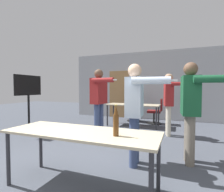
{
  "coord_description": "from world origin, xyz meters",
  "views": [
    {
      "loc": [
        1.44,
        -1.5,
        1.28
      ],
      "look_at": [
        -0.06,
        2.32,
        1.1
      ],
      "focal_mm": 28.0,
      "sensor_mm": 36.0,
      "label": 1
    }
  ],
  "objects_px": {
    "person_near_casual": "(191,103)",
    "drink_cup": "(127,102)",
    "beer_bottle": "(116,121)",
    "office_chair_near_pushed": "(156,112)",
    "tv_screen": "(28,98)",
    "person_right_polo": "(99,96)",
    "person_center_tall": "(169,98)",
    "person_left_plaid": "(135,105)",
    "office_chair_side_rolled": "(133,110)"
  },
  "relations": [
    {
      "from": "office_chair_near_pushed",
      "to": "person_center_tall",
      "type": "bearing_deg",
      "value": -164.15
    },
    {
      "from": "person_near_casual",
      "to": "office_chair_near_pushed",
      "type": "bearing_deg",
      "value": -168.14
    },
    {
      "from": "office_chair_near_pushed",
      "to": "office_chair_side_rolled",
      "type": "bearing_deg",
      "value": 76.81
    },
    {
      "from": "office_chair_side_rolled",
      "to": "drink_cup",
      "type": "height_order",
      "value": "office_chair_side_rolled"
    },
    {
      "from": "tv_screen",
      "to": "office_chair_near_pushed",
      "type": "height_order",
      "value": "tv_screen"
    },
    {
      "from": "office_chair_side_rolled",
      "to": "person_left_plaid",
      "type": "bearing_deg",
      "value": -63.76
    },
    {
      "from": "tv_screen",
      "to": "person_right_polo",
      "type": "relative_size",
      "value": 0.93
    },
    {
      "from": "person_center_tall",
      "to": "person_left_plaid",
      "type": "bearing_deg",
      "value": -22.78
    },
    {
      "from": "tv_screen",
      "to": "drink_cup",
      "type": "relative_size",
      "value": 14.4
    },
    {
      "from": "person_center_tall",
      "to": "tv_screen",
      "type": "bearing_deg",
      "value": -84.95
    },
    {
      "from": "person_right_polo",
      "to": "person_left_plaid",
      "type": "bearing_deg",
      "value": 49.94
    },
    {
      "from": "person_center_tall",
      "to": "beer_bottle",
      "type": "bearing_deg",
      "value": -19.06
    },
    {
      "from": "tv_screen",
      "to": "person_left_plaid",
      "type": "xyz_separation_m",
      "value": [
        3.37,
        -0.95,
        0.02
      ]
    },
    {
      "from": "office_chair_near_pushed",
      "to": "beer_bottle",
      "type": "xyz_separation_m",
      "value": [
        0.14,
        -4.57,
        0.49
      ]
    },
    {
      "from": "person_right_polo",
      "to": "office_chair_near_pushed",
      "type": "height_order",
      "value": "person_right_polo"
    },
    {
      "from": "person_near_casual",
      "to": "beer_bottle",
      "type": "height_order",
      "value": "person_near_casual"
    },
    {
      "from": "office_chair_side_rolled",
      "to": "beer_bottle",
      "type": "height_order",
      "value": "beer_bottle"
    },
    {
      "from": "office_chair_side_rolled",
      "to": "person_center_tall",
      "type": "bearing_deg",
      "value": -38.06
    },
    {
      "from": "person_center_tall",
      "to": "person_right_polo",
      "type": "relative_size",
      "value": 0.93
    },
    {
      "from": "person_right_polo",
      "to": "drink_cup",
      "type": "bearing_deg",
      "value": 176.56
    },
    {
      "from": "person_center_tall",
      "to": "beer_bottle",
      "type": "xyz_separation_m",
      "value": [
        -0.39,
        -3.08,
        -0.12
      ]
    },
    {
      "from": "person_near_casual",
      "to": "beer_bottle",
      "type": "distance_m",
      "value": 1.62
    },
    {
      "from": "person_left_plaid",
      "to": "person_near_casual",
      "type": "height_order",
      "value": "person_near_casual"
    },
    {
      "from": "person_center_tall",
      "to": "person_right_polo",
      "type": "xyz_separation_m",
      "value": [
        -1.74,
        -0.7,
        0.05
      ]
    },
    {
      "from": "beer_bottle",
      "to": "tv_screen",
      "type": "bearing_deg",
      "value": 150.34
    },
    {
      "from": "drink_cup",
      "to": "beer_bottle",
      "type": "bearing_deg",
      "value": -75.36
    },
    {
      "from": "person_left_plaid",
      "to": "office_chair_side_rolled",
      "type": "relative_size",
      "value": 1.8
    },
    {
      "from": "tv_screen",
      "to": "beer_bottle",
      "type": "relative_size",
      "value": 4.66
    },
    {
      "from": "person_left_plaid",
      "to": "office_chair_side_rolled",
      "type": "distance_m",
      "value": 3.93
    },
    {
      "from": "person_right_polo",
      "to": "person_near_casual",
      "type": "height_order",
      "value": "person_right_polo"
    },
    {
      "from": "person_left_plaid",
      "to": "office_chair_near_pushed",
      "type": "xyz_separation_m",
      "value": [
        -0.12,
        3.59,
        -0.59
      ]
    },
    {
      "from": "tv_screen",
      "to": "office_chair_side_rolled",
      "type": "bearing_deg",
      "value": -40.13
    },
    {
      "from": "office_chair_side_rolled",
      "to": "drink_cup",
      "type": "xyz_separation_m",
      "value": [
        -0.03,
        -0.66,
        0.36
      ]
    },
    {
      "from": "beer_bottle",
      "to": "drink_cup",
      "type": "bearing_deg",
      "value": 104.64
    },
    {
      "from": "person_center_tall",
      "to": "office_chair_near_pushed",
      "type": "xyz_separation_m",
      "value": [
        -0.53,
        1.49,
        -0.61
      ]
    },
    {
      "from": "office_chair_near_pushed",
      "to": "beer_bottle",
      "type": "relative_size",
      "value": 2.54
    },
    {
      "from": "tv_screen",
      "to": "person_center_tall",
      "type": "bearing_deg",
      "value": -73.11
    },
    {
      "from": "person_near_casual",
      "to": "beer_bottle",
      "type": "bearing_deg",
      "value": -36.6
    },
    {
      "from": "person_right_polo",
      "to": "office_chair_near_pushed",
      "type": "xyz_separation_m",
      "value": [
        1.22,
        2.19,
        -0.66
      ]
    },
    {
      "from": "person_right_polo",
      "to": "tv_screen",
      "type": "bearing_deg",
      "value": -71.17
    },
    {
      "from": "person_right_polo",
      "to": "office_chair_side_rolled",
      "type": "height_order",
      "value": "person_right_polo"
    },
    {
      "from": "tv_screen",
      "to": "person_center_tall",
      "type": "height_order",
      "value": "person_center_tall"
    },
    {
      "from": "person_right_polo",
      "to": "office_chair_side_rolled",
      "type": "relative_size",
      "value": 1.92
    },
    {
      "from": "person_right_polo",
      "to": "person_near_casual",
      "type": "relative_size",
      "value": 1.04
    },
    {
      "from": "person_center_tall",
      "to": "person_left_plaid",
      "type": "distance_m",
      "value": 2.14
    },
    {
      "from": "office_chair_side_rolled",
      "to": "person_right_polo",
      "type": "bearing_deg",
      "value": -86.7
    },
    {
      "from": "tv_screen",
      "to": "person_center_tall",
      "type": "distance_m",
      "value": 3.95
    },
    {
      "from": "person_near_casual",
      "to": "drink_cup",
      "type": "distance_m",
      "value": 3.3
    },
    {
      "from": "tv_screen",
      "to": "person_right_polo",
      "type": "distance_m",
      "value": 2.09
    },
    {
      "from": "person_center_tall",
      "to": "office_chair_near_pushed",
      "type": "relative_size",
      "value": 1.85
    }
  ]
}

